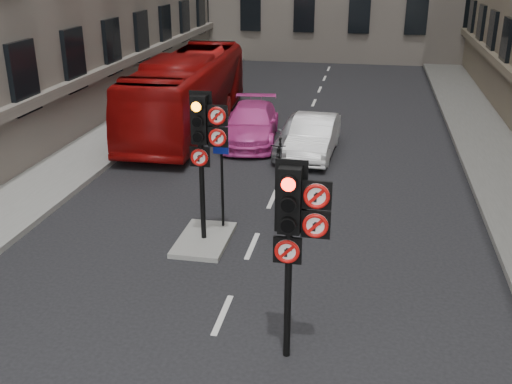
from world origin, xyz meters
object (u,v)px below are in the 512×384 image
at_px(motorcycle, 279,155).
at_px(info_sign, 222,172).
at_px(car_pink, 251,124).
at_px(motorcyclist, 284,199).
at_px(car_white, 313,136).
at_px(bus_red, 188,92).
at_px(car_silver, 303,133).
at_px(signal_near, 295,222).
at_px(signal_far, 204,136).

bearing_deg(motorcycle, info_sign, -101.55).
xyz_separation_m(car_pink, info_sign, (0.81, -7.70, 0.89)).
bearing_deg(car_pink, motorcyclist, -78.25).
xyz_separation_m(car_white, motorcyclist, (-0.12, -6.15, 0.14)).
xyz_separation_m(car_pink, bus_red, (-2.79, 1.29, 0.79)).
bearing_deg(motorcycle, car_silver, 72.83).
distance_m(bus_red, info_sign, 9.68).
xyz_separation_m(motorcyclist, info_sign, (-1.51, -0.37, 0.75)).
distance_m(signal_near, bus_red, 15.02).
bearing_deg(motorcycle, car_pink, 114.07).
bearing_deg(signal_near, bus_red, 113.56).
height_order(signal_near, car_white, signal_near).
bearing_deg(car_pink, car_white, -31.76).
xyz_separation_m(car_white, motorcycle, (-0.91, -1.78, -0.17)).
distance_m(motorcycle, info_sign, 4.90).
height_order(car_silver, bus_red, bus_red).
bearing_deg(car_white, car_silver, 152.17).
xyz_separation_m(bus_red, motorcycle, (4.31, -4.25, -0.97)).
bearing_deg(car_silver, info_sign, -97.03).
relative_size(car_white, motorcycle, 2.44).
height_order(signal_far, bus_red, signal_far).
height_order(signal_near, car_silver, signal_near).
bearing_deg(signal_far, info_sign, 73.83).
relative_size(car_silver, car_white, 0.98).
relative_size(signal_far, bus_red, 0.34).
relative_size(signal_near, motorcyclist, 2.19).
bearing_deg(signal_near, motorcycle, 100.03).
xyz_separation_m(car_white, bus_red, (-5.22, 2.47, 0.80)).
height_order(car_pink, bus_red, bus_red).
xyz_separation_m(signal_far, bus_red, (-3.39, 9.73, -1.23)).
height_order(signal_far, car_white, signal_far).
bearing_deg(car_white, car_pink, 156.97).
bearing_deg(signal_far, car_silver, 79.17).
distance_m(signal_near, car_silver, 11.71).
bearing_deg(car_white, motorcyclist, -88.13).
relative_size(motorcycle, info_sign, 0.75).
distance_m(signal_far, motorcyclist, 2.78).
bearing_deg(motorcyclist, motorcycle, -58.46).
relative_size(car_pink, motorcycle, 2.78).
relative_size(car_pink, info_sign, 2.08).
xyz_separation_m(signal_near, car_silver, (-1.17, 11.50, -1.90)).
distance_m(car_silver, car_white, 0.47).
bearing_deg(motorcyclist, car_silver, -66.23).
distance_m(signal_near, signal_far, 4.77).
relative_size(car_white, info_sign, 1.82).
relative_size(car_silver, motorcycle, 2.39).
bearing_deg(motorcyclist, car_pink, -51.30).
relative_size(signal_near, bus_red, 0.34).
relative_size(car_white, bus_red, 0.39).
bearing_deg(bus_red, info_sign, -69.72).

